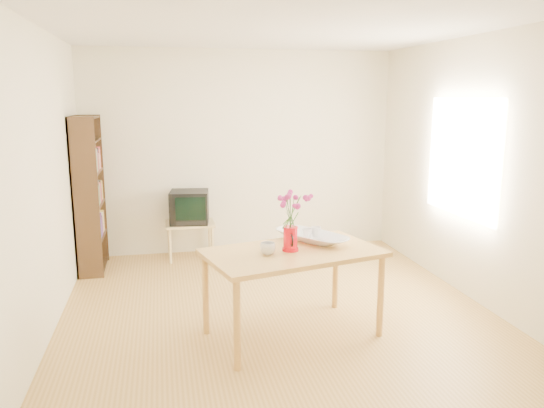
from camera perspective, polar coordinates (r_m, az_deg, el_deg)
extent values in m
plane|color=#A97F3C|center=(5.09, 0.71, -11.77)|extent=(4.50, 4.50, 0.00)
plane|color=white|center=(4.71, 0.79, 18.68)|extent=(4.50, 4.50, 0.00)
plane|color=#F6F1C6|center=(6.93, -3.35, 5.58)|extent=(4.00, 0.00, 4.00)
plane|color=#F6F1C6|center=(2.63, 11.59, -4.42)|extent=(4.00, 0.00, 4.00)
plane|color=#F6F1C6|center=(4.72, -23.69, 1.86)|extent=(0.00, 4.50, 4.50)
plane|color=#F6F1C6|center=(5.52, 21.48, 3.30)|extent=(0.00, 4.50, 4.50)
plane|color=white|center=(5.75, 19.76, 4.72)|extent=(0.00, 1.30, 1.30)
cube|color=#BF8B41|center=(4.44, 2.28, -5.27)|extent=(1.59, 1.15, 0.04)
cylinder|color=#BF8B41|center=(4.01, -3.79, -12.89)|extent=(0.06, 0.06, 0.71)
cylinder|color=#BF8B41|center=(4.63, 11.61, -9.70)|extent=(0.06, 0.06, 0.71)
cylinder|color=#BF8B41|center=(4.62, -7.15, -9.61)|extent=(0.06, 0.06, 0.71)
cylinder|color=#BF8B41|center=(5.16, 6.84, -7.29)|extent=(0.06, 0.06, 0.71)
cube|color=#D5B978|center=(6.73, -8.81, -2.11)|extent=(0.60, 0.45, 0.03)
cylinder|color=#D5B978|center=(6.60, -10.92, -4.52)|extent=(0.04, 0.04, 0.43)
cylinder|color=#D5B978|center=(6.62, -6.41, -4.31)|extent=(0.04, 0.04, 0.43)
cylinder|color=#D5B978|center=(6.95, -10.99, -3.69)|extent=(0.04, 0.04, 0.43)
cylinder|color=#D5B978|center=(6.98, -6.71, -3.50)|extent=(0.04, 0.04, 0.43)
cube|color=#311F10|center=(6.13, -19.43, 0.40)|extent=(0.28, 0.02, 1.80)
cube|color=#311F10|center=(6.79, -18.72, 1.47)|extent=(0.28, 0.03, 1.80)
cube|color=#311F10|center=(6.48, -20.21, 0.91)|extent=(0.02, 0.70, 1.80)
cube|color=#311F10|center=(6.66, -18.57, -6.33)|extent=(0.27, 0.65, 0.02)
cube|color=#311F10|center=(6.57, -18.77, -3.33)|extent=(0.27, 0.65, 0.02)
cube|color=#311F10|center=(6.48, -18.99, -0.08)|extent=(0.27, 0.65, 0.02)
cube|color=#311F10|center=(6.42, -19.21, 3.24)|extent=(0.27, 0.65, 0.02)
cube|color=#311F10|center=(6.39, -19.42, 6.44)|extent=(0.27, 0.65, 0.02)
cube|color=#311F10|center=(6.37, -19.58, 8.76)|extent=(0.27, 0.65, 0.02)
cylinder|color=red|center=(4.41, 1.99, -3.82)|extent=(0.12, 0.12, 0.19)
cylinder|color=red|center=(4.43, 1.98, -4.88)|extent=(0.14, 0.14, 0.02)
cylinder|color=red|center=(4.38, 2.00, -2.54)|extent=(0.12, 0.12, 0.01)
cone|color=red|center=(4.34, 2.23, -3.01)|extent=(0.05, 0.07, 0.06)
torus|color=black|center=(4.47, 1.68, -3.46)|extent=(0.02, 0.10, 0.10)
imported|color=white|center=(4.31, -0.45, -4.82)|extent=(0.16, 0.16, 0.10)
imported|color=white|center=(4.67, 4.31, -1.38)|extent=(0.66, 0.66, 0.45)
imported|color=white|center=(4.67, 3.83, -1.91)|extent=(0.11, 0.11, 0.07)
imported|color=white|center=(4.71, 4.76, -1.78)|extent=(0.10, 0.10, 0.07)
cube|color=black|center=(6.68, -8.87, -0.31)|extent=(0.51, 0.48, 0.40)
cube|color=black|center=(6.75, -8.91, -0.01)|extent=(0.35, 0.27, 0.28)
cube|color=black|center=(6.46, -8.77, -0.52)|extent=(0.36, 0.06, 0.28)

